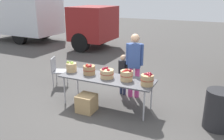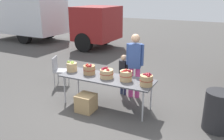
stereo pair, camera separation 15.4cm
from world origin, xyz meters
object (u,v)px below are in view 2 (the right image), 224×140
object	(u,v)px
apple_basket_red_2	(126,75)
apple_basket_green_0	(72,67)
trash_barrel	(218,111)
child_customer	(124,72)
apple_basket_red_1	(106,73)
apple_basket_red_3	(146,80)
box_truck	(42,15)
market_table	(106,79)
apple_basket_red_0	(89,69)
vendor_adult	(135,61)
folding_chair	(59,69)
produce_crate	(86,103)

from	to	relation	value
apple_basket_red_2	apple_basket_green_0	bearing A→B (deg)	179.33
apple_basket_green_0	trash_barrel	world-z (taller)	apple_basket_green_0
apple_basket_green_0	child_customer	size ratio (longest dim) A/B	0.25
apple_basket_red_1	trash_barrel	bearing A→B (deg)	1.94
apple_basket_red_3	box_truck	distance (m)	9.76
market_table	apple_basket_red_0	xyz separation A→B (m)	(-0.50, 0.03, 0.16)
apple_basket_red_1	apple_basket_red_2	distance (m)	0.49
apple_basket_red_0	trash_barrel	world-z (taller)	apple_basket_red_0
child_customer	trash_barrel	xyz separation A→B (m)	(2.40, -0.76, -0.25)
apple_basket_red_3	trash_barrel	bearing A→B (deg)	5.26
child_customer	apple_basket_red_2	bearing A→B (deg)	132.66
vendor_adult	apple_basket_green_0	bearing A→B (deg)	16.61
trash_barrel	apple_basket_red_3	bearing A→B (deg)	-174.74
market_table	apple_basket_red_3	xyz separation A→B (m)	(1.01, -0.07, 0.17)
apple_basket_red_2	vendor_adult	bearing A→B (deg)	96.15
vendor_adult	child_customer	distance (m)	0.47
child_customer	apple_basket_red_3	bearing A→B (deg)	151.90
apple_basket_red_1	vendor_adult	size ratio (longest dim) A/B	0.20
folding_chair	box_truck	bearing A→B (deg)	24.49
apple_basket_red_2	apple_basket_red_0	bearing A→B (deg)	178.98
apple_basket_green_0	apple_basket_red_1	size ratio (longest dim) A/B	0.84
apple_basket_red_1	apple_basket_red_3	size ratio (longest dim) A/B	1.12
market_table	child_customer	world-z (taller)	child_customer
apple_basket_red_3	vendor_adult	bearing A→B (deg)	124.95
apple_basket_red_0	apple_basket_red_2	bearing A→B (deg)	-1.02
apple_basket_red_1	vendor_adult	world-z (taller)	vendor_adult
apple_basket_red_3	child_customer	bearing A→B (deg)	136.01
apple_basket_red_2	trash_barrel	xyz separation A→B (m)	(1.99, 0.05, -0.47)
vendor_adult	folding_chair	size ratio (longest dim) A/B	1.98
trash_barrel	apple_basket_green_0	bearing A→B (deg)	-179.40
market_table	vendor_adult	distance (m)	0.94
apple_basket_red_0	box_truck	bearing A→B (deg)	139.42
produce_crate	child_customer	bearing A→B (deg)	71.94
child_customer	folding_chair	size ratio (longest dim) A/B	1.31
apple_basket_red_1	apple_basket_red_2	bearing A→B (deg)	3.50
child_customer	box_truck	xyz separation A→B (m)	(-7.03, 4.73, 0.83)
apple_basket_red_2	box_truck	distance (m)	9.30
folding_chair	produce_crate	distance (m)	1.96
box_truck	apple_basket_red_2	bearing A→B (deg)	-34.77
apple_basket_red_2	trash_barrel	bearing A→B (deg)	1.56
box_truck	child_customer	bearing A→B (deg)	-32.03
apple_basket_red_0	apple_basket_red_1	distance (m)	0.51
vendor_adult	apple_basket_red_0	bearing A→B (deg)	28.52
child_customer	apple_basket_green_0	bearing A→B (deg)	51.51
market_table	apple_basket_red_2	distance (m)	0.52
apple_basket_red_0	apple_basket_green_0	bearing A→B (deg)	-180.00
apple_basket_red_1	produce_crate	xyz separation A→B (m)	(-0.33, -0.42, -0.66)
apple_basket_red_0	apple_basket_red_2	xyz separation A→B (m)	(0.99, -0.02, 0.01)
folding_chair	trash_barrel	bearing A→B (deg)	-118.18
box_truck	folding_chair	world-z (taller)	box_truck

